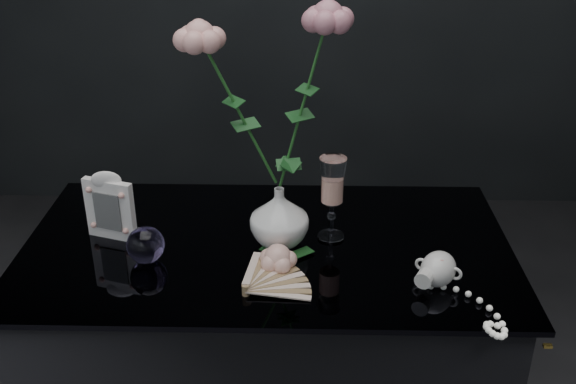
# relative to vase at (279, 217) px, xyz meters

# --- Properties ---
(table) EXTENTS (1.05, 0.58, 0.76)m
(table) POSITION_rel_vase_xyz_m (-0.03, -0.00, -0.45)
(table) COLOR black
(table) RESTS_ON ground
(vase) EXTENTS (0.16, 0.16, 0.13)m
(vase) POSITION_rel_vase_xyz_m (0.00, 0.00, 0.00)
(vase) COLOR white
(vase) RESTS_ON table
(wine_glass) EXTENTS (0.07, 0.07, 0.19)m
(wine_glass) POSITION_rel_vase_xyz_m (0.11, 0.03, 0.03)
(wine_glass) COLOR white
(wine_glass) RESTS_ON table
(picture_frame) EXTENTS (0.14, 0.12, 0.16)m
(picture_frame) POSITION_rel_vase_xyz_m (-0.37, 0.02, 0.01)
(picture_frame) COLOR white
(picture_frame) RESTS_ON table
(paperweight) EXTENTS (0.10, 0.10, 0.08)m
(paperweight) POSITION_rel_vase_xyz_m (-0.27, -0.08, -0.03)
(paperweight) COLOR #A188DE
(paperweight) RESTS_ON table
(paper_fan) EXTENTS (0.30, 0.27, 0.03)m
(paper_fan) POSITION_rel_vase_xyz_m (-0.06, -0.19, -0.05)
(paper_fan) COLOR beige
(paper_fan) RESTS_ON table
(loose_rose) EXTENTS (0.15, 0.18, 0.06)m
(loose_rose) POSITION_rel_vase_xyz_m (0.00, -0.10, -0.04)
(loose_rose) COLOR #FFB6A4
(loose_rose) RESTS_ON table
(pearl_jar) EXTENTS (0.32, 0.32, 0.07)m
(pearl_jar) POSITION_rel_vase_xyz_m (0.31, -0.14, -0.03)
(pearl_jar) COLOR silver
(pearl_jar) RESTS_ON table
(roses) EXTENTS (0.32, 0.13, 0.43)m
(roses) POSITION_rel_vase_xyz_m (-0.02, 0.00, 0.27)
(roses) COLOR #F3A39A
(roses) RESTS_ON vase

